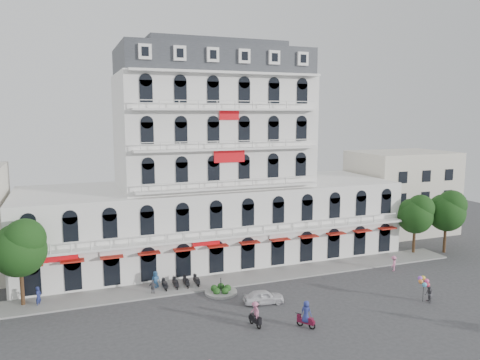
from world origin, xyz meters
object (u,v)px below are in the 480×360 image
object	(u,v)px
parked_car	(264,297)
balloon_vendor	(427,289)
rider_east	(306,314)
rider_center	(255,313)

from	to	relation	value
parked_car	balloon_vendor	xyz separation A→B (m)	(14.42, -5.12, 0.64)
parked_car	rider_east	size ratio (longest dim) A/B	1.62
parked_car	rider_center	xyz separation A→B (m)	(-2.56, -4.09, 0.50)
rider_east	rider_center	size ratio (longest dim) A/B	1.08
rider_east	balloon_vendor	bearing A→B (deg)	-123.46
parked_car	rider_east	xyz separation A→B (m)	(1.29, -5.80, 0.54)
rider_center	balloon_vendor	size ratio (longest dim) A/B	0.88
rider_center	balloon_vendor	world-z (taller)	balloon_vendor
rider_east	rider_center	bearing A→B (deg)	29.67
parked_car	rider_center	world-z (taller)	rider_center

